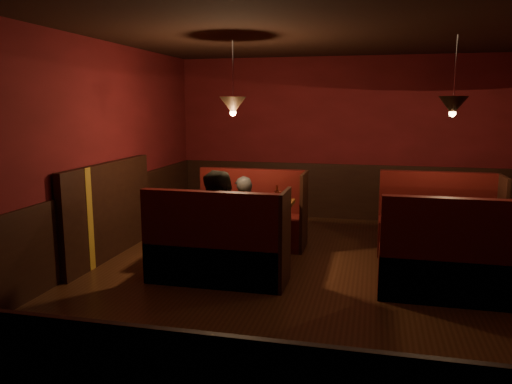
% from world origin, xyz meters
% --- Properties ---
extents(room, '(6.02, 7.02, 2.92)m').
position_xyz_m(room, '(-0.28, 0.05, 1.05)').
color(room, '#3D1F0F').
rests_on(room, ground).
extents(main_table, '(1.49, 0.90, 1.04)m').
position_xyz_m(main_table, '(-1.20, 0.59, 0.61)').
color(main_table, '#4C290F').
rests_on(main_table, ground).
extents(main_bench_far, '(1.64, 0.59, 1.12)m').
position_xyz_m(main_bench_far, '(-1.19, 1.44, 0.36)').
color(main_bench_far, '#3F0B0C').
rests_on(main_bench_far, ground).
extents(main_bench_near, '(1.64, 0.59, 1.12)m').
position_xyz_m(main_bench_near, '(-1.19, -0.25, 0.36)').
color(main_bench_near, '#3F0B0C').
rests_on(main_bench_near, ground).
extents(second_table, '(1.44, 0.92, 0.81)m').
position_xyz_m(second_table, '(1.42, 0.70, 0.60)').
color(second_table, '#4C290F').
rests_on(second_table, ground).
extents(second_bench_far, '(1.60, 0.60, 1.14)m').
position_xyz_m(second_bench_far, '(1.45, 1.56, 0.36)').
color(second_bench_far, '#3F0B0C').
rests_on(second_bench_far, ground).
extents(second_bench_near, '(1.60, 0.60, 1.14)m').
position_xyz_m(second_bench_near, '(1.45, -0.17, 0.36)').
color(second_bench_near, '#3F0B0C').
rests_on(second_bench_near, ground).
extents(diner_a, '(0.56, 0.43, 1.40)m').
position_xyz_m(diner_a, '(-1.27, 1.29, 0.70)').
color(diner_a, '#292929').
rests_on(diner_a, ground).
extents(diner_b, '(0.81, 0.64, 1.65)m').
position_xyz_m(diner_b, '(-1.18, -0.09, 0.83)').
color(diner_b, black).
rests_on(diner_b, ground).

